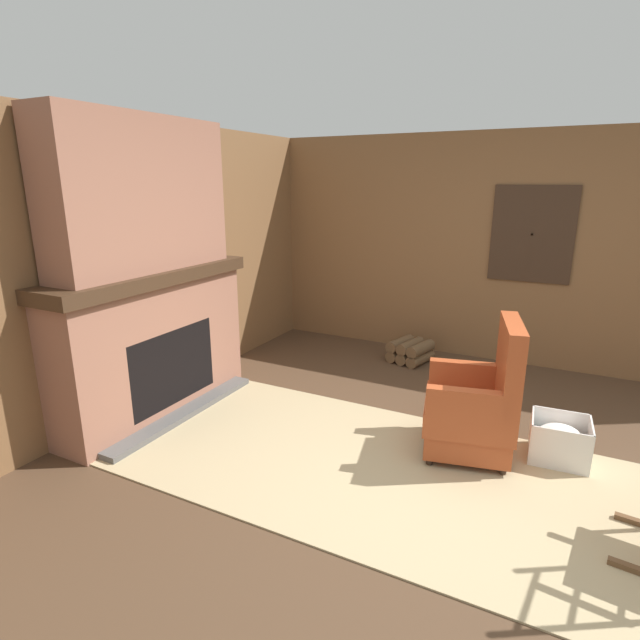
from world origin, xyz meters
name	(u,v)px	position (x,y,z in m)	size (l,w,h in m)	color
ground_plane	(439,485)	(0.00, 0.00, 0.00)	(14.00, 14.00, 0.00)	#4C3523
wood_panel_wall_left	(126,270)	(-2.77, 0.00, 1.25)	(0.06, 6.07, 2.50)	brown
wood_panel_wall_back	(511,250)	(0.01, 2.76, 1.26)	(6.07, 0.09, 2.50)	brown
fireplace_hearth	(155,343)	(-2.51, 0.00, 0.63)	(0.64, 1.97, 1.27)	#93604C
chimney_breast	(140,195)	(-2.52, 0.00, 1.88)	(0.38, 1.65, 1.21)	#93604C
area_rug	(387,471)	(-0.37, -0.01, 0.01)	(4.05, 1.82, 0.01)	tan
armchair	(475,407)	(0.11, 0.53, 0.37)	(0.75, 0.77, 1.04)	#A84723
firewood_stack	(410,351)	(-0.90, 2.24, 0.12)	(0.49, 0.50, 0.24)	brown
laundry_basket	(559,440)	(0.69, 0.71, 0.16)	(0.42, 0.39, 0.32)	white
oil_lamp_vase	(108,263)	(-2.56, -0.35, 1.37)	(0.09, 0.09, 0.29)	#B24C42
storage_case	(158,259)	(-2.56, 0.17, 1.34)	(0.17, 0.23, 0.14)	gray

